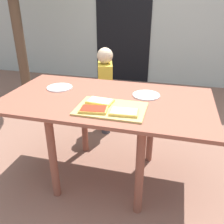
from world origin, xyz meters
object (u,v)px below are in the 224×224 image
object	(u,v)px
dining_table	(107,110)
pizza_slice_near_right	(124,112)
child_left	(105,86)
pizza_slice_far_left	(100,101)
plate_white_left	(60,87)
plate_white_right	(146,95)
cutting_board	(111,109)
pizza_slice_near_left	(93,109)

from	to	relation	value
dining_table	pizza_slice_near_right	bearing A→B (deg)	-52.77
dining_table	child_left	xyz separation A→B (m)	(-0.23, 0.74, -0.09)
pizza_slice_far_left	plate_white_left	world-z (taller)	pizza_slice_far_left
dining_table	pizza_slice_near_right	world-z (taller)	pizza_slice_near_right
pizza_slice_far_left	plate_white_right	distance (m)	0.36
plate_white_left	cutting_board	bearing A→B (deg)	-29.73
pizza_slice_near_left	plate_white_left	distance (m)	0.54
pizza_slice_near_right	child_left	xyz separation A→B (m)	(-0.41, 0.98, -0.21)
pizza_slice_far_left	plate_white_left	distance (m)	0.46
plate_white_left	dining_table	bearing A→B (deg)	-14.57
plate_white_left	pizza_slice_near_left	bearing A→B (deg)	-41.32
pizza_slice_near_right	pizza_slice_near_left	size ratio (longest dim) A/B	0.97
cutting_board	pizza_slice_near_left	size ratio (longest dim) A/B	2.37
dining_table	pizza_slice_near_left	size ratio (longest dim) A/B	7.97
plate_white_left	pizza_slice_near_right	bearing A→B (deg)	-30.03
pizza_slice_near_right	cutting_board	bearing A→B (deg)	148.47
plate_white_right	child_left	distance (m)	0.82
plate_white_left	child_left	bearing A→B (deg)	73.46
cutting_board	pizza_slice_near_right	xyz separation A→B (m)	(0.10, -0.06, 0.02)
pizza_slice_near_right	plate_white_left	world-z (taller)	pizza_slice_near_right
cutting_board	plate_white_right	distance (m)	0.35
cutting_board	pizza_slice_near_left	world-z (taller)	pizza_slice_near_left
plate_white_right	child_left	bearing A→B (deg)	128.52
dining_table	cutting_board	size ratio (longest dim) A/B	3.36
pizza_slice_far_left	pizza_slice_near_left	bearing A→B (deg)	-90.29
cutting_board	pizza_slice_near_right	size ratio (longest dim) A/B	2.43
pizza_slice_far_left	cutting_board	bearing A→B (deg)	-33.84
plate_white_left	child_left	world-z (taller)	child_left
plate_white_right	child_left	world-z (taller)	child_left
pizza_slice_near_right	plate_white_right	world-z (taller)	pizza_slice_near_right
pizza_slice_near_left	plate_white_left	size ratio (longest dim) A/B	0.94
pizza_slice_near_right	child_left	world-z (taller)	child_left
pizza_slice_near_right	pizza_slice_far_left	distance (m)	0.23
dining_table	pizza_slice_near_right	xyz separation A→B (m)	(0.18, -0.24, 0.11)
cutting_board	pizza_slice_near_right	world-z (taller)	pizza_slice_near_right
pizza_slice_near_left	plate_white_right	distance (m)	0.46
pizza_slice_near_left	child_left	distance (m)	1.03
pizza_slice_near_left	pizza_slice_far_left	world-z (taller)	same
dining_table	child_left	world-z (taller)	child_left
plate_white_left	child_left	size ratio (longest dim) A/B	0.22
cutting_board	child_left	world-z (taller)	child_left
dining_table	pizza_slice_near_left	distance (m)	0.27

